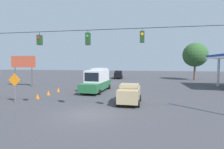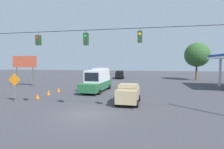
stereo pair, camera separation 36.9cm
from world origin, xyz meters
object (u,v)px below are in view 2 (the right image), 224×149
(sedan_black_withflow_deep, at_px, (120,74))
(traffic_cone_third, at_px, (59,89))
(box_truck_white_withflow_far, at_px, (100,76))
(tree_horizon_left, at_px, (197,55))
(sedan_tan_crossing_near, at_px, (128,93))
(box_truck_green_withflow_mid, at_px, (97,81))
(work_zone_sign, at_px, (14,82))
(roadside_billboard, at_px, (25,64))
(traffic_cone_nearest, at_px, (37,96))
(overhead_signal_span, at_px, (86,56))
(traffic_cone_second, at_px, (48,92))

(sedan_black_withflow_deep, xyz_separation_m, traffic_cone_third, (4.90, 20.53, -0.70))
(box_truck_white_withflow_far, relative_size, tree_horizon_left, 0.75)
(sedan_tan_crossing_near, distance_m, box_truck_green_withflow_mid, 8.08)
(sedan_tan_crossing_near, relative_size, work_zone_sign, 1.38)
(box_truck_white_withflow_far, height_order, traffic_cone_third, box_truck_white_withflow_far)
(sedan_tan_crossing_near, height_order, box_truck_green_withflow_mid, box_truck_green_withflow_mid)
(box_truck_green_withflow_mid, bearing_deg, roadside_billboard, -9.29)
(sedan_tan_crossing_near, relative_size, traffic_cone_nearest, 6.81)
(box_truck_green_withflow_mid, distance_m, tree_horizon_left, 25.23)
(box_truck_green_withflow_mid, bearing_deg, work_zone_sign, 54.30)
(overhead_signal_span, xyz_separation_m, work_zone_sign, (8.01, -1.88, -2.40))
(overhead_signal_span, relative_size, sedan_tan_crossing_near, 6.02)
(box_truck_white_withflow_far, xyz_separation_m, traffic_cone_third, (2.77, 10.72, -1.10))
(traffic_cone_second, bearing_deg, box_truck_green_withflow_mid, -141.96)
(work_zone_sign, distance_m, tree_horizon_left, 35.03)
(traffic_cone_third, relative_size, tree_horizon_left, 0.07)
(box_truck_green_withflow_mid, bearing_deg, sedan_tan_crossing_near, 127.97)
(traffic_cone_third, bearing_deg, traffic_cone_second, 89.21)
(work_zone_sign, bearing_deg, sedan_tan_crossing_near, -170.66)
(overhead_signal_span, distance_m, box_truck_green_withflow_mid, 10.68)
(tree_horizon_left, bearing_deg, sedan_tan_crossing_near, 63.84)
(sedan_black_withflow_deep, height_order, roadside_billboard, roadside_billboard)
(box_truck_white_withflow_far, xyz_separation_m, traffic_cone_second, (2.80, 13.08, -1.10))
(box_truck_white_withflow_far, distance_m, traffic_cone_third, 11.13)
(box_truck_green_withflow_mid, relative_size, tree_horizon_left, 0.89)
(roadside_billboard, height_order, work_zone_sign, roadside_billboard)
(sedan_black_withflow_deep, relative_size, box_truck_white_withflow_far, 0.76)
(box_truck_green_withflow_mid, distance_m, roadside_billboard, 13.13)
(overhead_signal_span, relative_size, tree_horizon_left, 2.90)
(sedan_tan_crossing_near, bearing_deg, work_zone_sign, 9.34)
(overhead_signal_span, xyz_separation_m, roadside_billboard, (14.93, -12.11, -0.73))
(sedan_black_withflow_deep, distance_m, traffic_cone_second, 23.43)
(overhead_signal_span, height_order, traffic_cone_nearest, overhead_signal_span)
(sedan_black_withflow_deep, xyz_separation_m, roadside_billboard, (12.77, 16.95, 2.66))
(traffic_cone_second, bearing_deg, sedan_black_withflow_deep, -102.16)
(sedan_black_withflow_deep, bearing_deg, box_truck_green_withflow_mid, 89.98)
(roadside_billboard, relative_size, work_zone_sign, 1.73)
(box_truck_white_withflow_far, bearing_deg, traffic_cone_second, 77.91)
(sedan_tan_crossing_near, xyz_separation_m, box_truck_green_withflow_mid, (4.96, -6.36, 0.44))
(sedan_black_withflow_deep, relative_size, traffic_cone_third, 8.11)
(roadside_billboard, bearing_deg, traffic_cone_second, 142.84)
(traffic_cone_third, bearing_deg, work_zone_sign, 81.82)
(traffic_cone_second, bearing_deg, work_zone_sign, 77.86)
(traffic_cone_nearest, xyz_separation_m, roadside_billboard, (7.95, -8.25, 3.37))
(sedan_tan_crossing_near, bearing_deg, traffic_cone_third, -26.29)
(overhead_signal_span, height_order, sedan_tan_crossing_near, overhead_signal_span)
(sedan_black_withflow_deep, xyz_separation_m, sedan_tan_crossing_near, (-4.96, 25.40, -0.03))
(roadside_billboard, bearing_deg, sedan_tan_crossing_near, 154.52)
(sedan_tan_crossing_near, bearing_deg, box_truck_white_withflow_far, -65.55)
(traffic_cone_nearest, height_order, traffic_cone_third, same)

